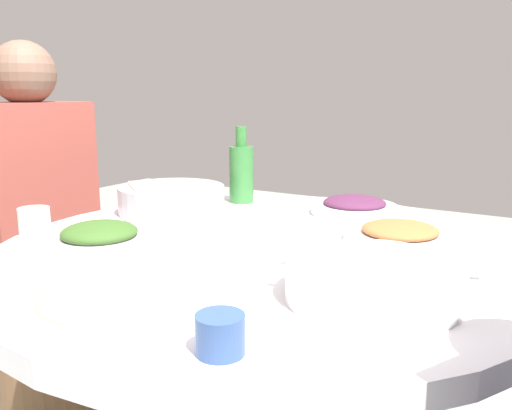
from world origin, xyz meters
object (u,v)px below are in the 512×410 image
object	(u,v)px
dish_greens	(100,238)
dish_eggplant	(354,206)
soup_bowl	(373,282)
tea_cup_far	(220,334)
tea_cup_near	(34,222)
green_bottle	(241,172)
rice_bowl	(172,199)
dish_noodles	(99,306)
stool_for_diner_right	(48,350)
diner_right	(34,188)
round_dining_table	(265,290)
dish_tofu_braise	(400,234)

from	to	relation	value
dish_greens	dish_eggplant	bearing A→B (deg)	59.56
soup_bowl	tea_cup_far	distance (m)	0.30
soup_bowl	tea_cup_near	world-z (taller)	tea_cup_near
soup_bowl	green_bottle	distance (m)	0.82
green_bottle	tea_cup_far	xyz separation A→B (m)	(0.50, -0.83, -0.07)
rice_bowl	dish_eggplant	world-z (taller)	rice_bowl
dish_noodles	stool_for_diner_right	size ratio (longest dim) A/B	0.49
rice_bowl	dish_noodles	size ratio (longest dim) A/B	1.30
dish_noodles	green_bottle	xyz separation A→B (m)	(-0.28, 0.83, 0.07)
rice_bowl	soup_bowl	distance (m)	0.76
soup_bowl	diner_right	size ratio (longest dim) A/B	0.40
round_dining_table	rice_bowl	bearing A→B (deg)	158.75
round_dining_table	soup_bowl	world-z (taller)	soup_bowl
dish_greens	green_bottle	xyz separation A→B (m)	(-0.00, 0.57, 0.07)
tea_cup_near	dish_eggplant	bearing A→B (deg)	47.58
dish_tofu_braise	tea_cup_far	xyz separation A→B (m)	(-0.04, -0.64, 0.01)
dish_greens	dish_tofu_braise	xyz separation A→B (m)	(0.54, 0.38, -0.01)
dish_tofu_braise	green_bottle	world-z (taller)	green_bottle
diner_right	green_bottle	bearing A→B (deg)	27.41
dish_noodles	tea_cup_near	xyz separation A→B (m)	(-0.48, 0.25, 0.02)
dish_eggplant	diner_right	world-z (taller)	diner_right
dish_tofu_braise	green_bottle	xyz separation A→B (m)	(-0.54, 0.19, 0.07)
stool_for_diner_right	green_bottle	bearing A→B (deg)	27.41
dish_tofu_braise	tea_cup_near	size ratio (longest dim) A/B	3.49
tea_cup_far	diner_right	bearing A→B (deg)	153.62
rice_bowl	green_bottle	world-z (taller)	green_bottle
rice_bowl	dish_eggplant	distance (m)	0.50
tea_cup_far	soup_bowl	bearing A→B (deg)	69.13
rice_bowl	dish_tofu_braise	bearing A→B (deg)	3.82
tea_cup_far	rice_bowl	bearing A→B (deg)	133.92
dish_tofu_braise	diner_right	world-z (taller)	diner_right
green_bottle	stool_for_diner_right	bearing A→B (deg)	-152.59
round_dining_table	tea_cup_far	distance (m)	0.51
soup_bowl	tea_cup_near	distance (m)	0.80
soup_bowl	dish_noodles	xyz separation A→B (m)	(-0.33, -0.28, -0.01)
dish_greens	tea_cup_near	distance (m)	0.20
dish_tofu_braise	dish_noodles	bearing A→B (deg)	-112.25
rice_bowl	green_bottle	bearing A→B (deg)	70.09
green_bottle	tea_cup_far	world-z (taller)	green_bottle
tea_cup_far	green_bottle	bearing A→B (deg)	120.95
round_dining_table	tea_cup_far	bearing A→B (deg)	-66.75
round_dining_table	stool_for_diner_right	size ratio (longest dim) A/B	2.60
dish_eggplant	tea_cup_far	xyz separation A→B (m)	(0.15, -0.85, 0.01)
dish_noodles	green_bottle	world-z (taller)	green_bottle
rice_bowl	tea_cup_far	world-z (taller)	rice_bowl
round_dining_table	soup_bowl	size ratio (longest dim) A/B	3.86
tea_cup_near	stool_for_diner_right	xyz separation A→B (m)	(-0.38, 0.28, -0.54)
stool_for_diner_right	diner_right	bearing A→B (deg)	0.00
round_dining_table	tea_cup_far	world-z (taller)	tea_cup_far
round_dining_table	dish_greens	xyz separation A→B (m)	(-0.30, -0.19, 0.12)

